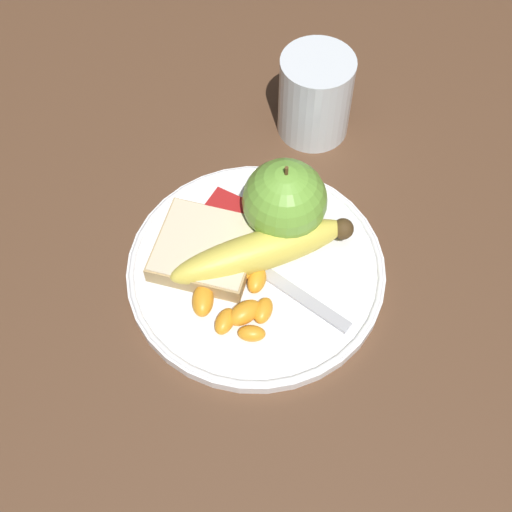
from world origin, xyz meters
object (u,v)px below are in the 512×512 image
apple (287,202)px  banana (266,252)px  juice_glass (315,98)px  jam_packet (228,213)px  plate (256,269)px  bread_slice (206,249)px  fork (264,272)px

apple → banana: size_ratio=0.57×
juice_glass → jam_packet: 0.17m
plate → banana: 0.03m
juice_glass → bread_slice: juice_glass is taller
apple → juice_glass: bearing=-74.1°
bread_slice → jam_packet: size_ratio=2.64×
bread_slice → fork: bread_slice is taller
banana → bread_slice: 0.06m
apple → banana: apple is taller
plate → fork: bearing=167.7°
juice_glass → banana: juice_glass is taller
apple → bread_slice: 0.09m
jam_packet → fork: bearing=149.0°
plate → banana: banana is taller
juice_glass → banana: 0.20m
juice_glass → banana: (-0.05, 0.19, -0.01)m
banana → jam_packet: size_ratio=3.73×
plate → apple: (-0.00, -0.06, 0.05)m
banana → plate: bearing=54.0°
juice_glass → bread_slice: 0.21m
apple → fork: bearing=97.5°
plate → jam_packet: 0.07m
apple → jam_packet: bearing=21.3°
banana → jam_packet: bearing=-24.3°
fork → plate: bearing=-3.3°
plate → bread_slice: (0.05, 0.01, 0.02)m
plate → juice_glass: size_ratio=2.60×
juice_glass → jam_packet: size_ratio=2.27×
apple → bread_slice: size_ratio=0.81×
bread_slice → fork: (-0.06, -0.01, -0.01)m
plate → bread_slice: size_ratio=2.24×
banana → bread_slice: banana is taller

